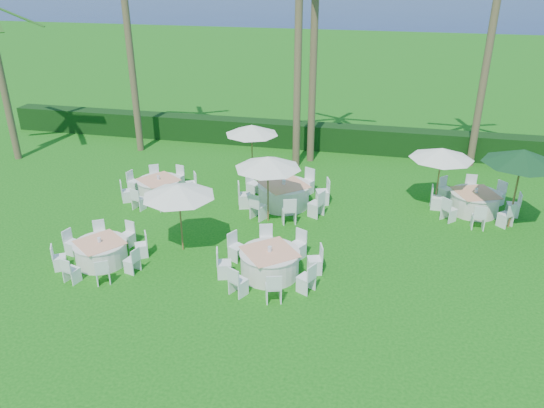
{
  "coord_description": "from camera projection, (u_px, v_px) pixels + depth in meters",
  "views": [
    {
      "loc": [
        2.57,
        -12.74,
        8.5
      ],
      "look_at": [
        -0.85,
        2.38,
        1.3
      ],
      "focal_mm": 35.0,
      "sensor_mm": 36.0,
      "label": 1
    }
  ],
  "objects": [
    {
      "name": "hedge",
      "position": [
        333.0,
        137.0,
        25.73
      ],
      "size": [
        34.0,
        1.0,
        1.2
      ],
      "primitive_type": "cube",
      "color": "black",
      "rests_on": "ground"
    },
    {
      "name": "ground",
      "position": [
        282.0,
        281.0,
        15.36
      ],
      "size": [
        120.0,
        120.0,
        0.0
      ],
      "primitive_type": "plane",
      "color": "#10560E",
      "rests_on": "ground"
    },
    {
      "name": "ocean",
      "position": [
        386.0,
        5.0,
        105.6
      ],
      "size": [
        260.0,
        260.0,
        0.0
      ],
      "primitive_type": "plane",
      "color": "#071348",
      "rests_on": "ground"
    },
    {
      "name": "banquet_table_d",
      "position": [
        159.0,
        188.0,
        20.63
      ],
      "size": [
        2.9,
        2.9,
        0.89
      ],
      "color": "silver",
      "rests_on": "ground"
    },
    {
      "name": "umbrella_a",
      "position": [
        178.0,
        190.0,
        16.15
      ],
      "size": [
        2.28,
        2.28,
        2.27
      ],
      "color": "brown",
      "rests_on": "ground"
    },
    {
      "name": "banquet_table_a",
      "position": [
        101.0,
        252.0,
        16.15
      ],
      "size": [
        2.78,
        2.78,
        0.86
      ],
      "color": "silver",
      "rests_on": "ground"
    },
    {
      "name": "umbrella_c",
      "position": [
        252.0,
        130.0,
        21.79
      ],
      "size": [
        2.22,
        2.22,
        2.3
      ],
      "color": "brown",
      "rests_on": "ground"
    },
    {
      "name": "umbrella_green",
      "position": [
        523.0,
        157.0,
        17.34
      ],
      "size": [
        2.57,
        2.57,
        2.85
      ],
      "color": "brown",
      "rests_on": "ground"
    },
    {
      "name": "palm_a",
      "position": [
        127.0,
        27.0,
        23.48
      ],
      "size": [
        4.34,
        4.3,
        10.5
      ],
      "color": "brown",
      "rests_on": "ground"
    },
    {
      "name": "palm_c",
      "position": [
        314.0,
        26.0,
        22.05
      ],
      "size": [
        4.32,
        4.32,
        10.91
      ],
      "color": "brown",
      "rests_on": "ground"
    },
    {
      "name": "umbrella_b",
      "position": [
        268.0,
        162.0,
        17.98
      ],
      "size": [
        2.31,
        2.31,
        2.42
      ],
      "color": "brown",
      "rests_on": "ground"
    },
    {
      "name": "banquet_table_e",
      "position": [
        284.0,
        194.0,
        19.9
      ],
      "size": [
        3.38,
        3.38,
        1.03
      ],
      "color": "silver",
      "rests_on": "ground"
    },
    {
      "name": "umbrella_d",
      "position": [
        442.0,
        153.0,
        19.1
      ],
      "size": [
        2.32,
        2.32,
        2.31
      ],
      "color": "brown",
      "rests_on": "ground"
    },
    {
      "name": "palm_b",
      "position": [
        298.0,
        50.0,
        21.83
      ],
      "size": [
        4.4,
        4.13,
        9.18
      ],
      "color": "brown",
      "rests_on": "ground"
    },
    {
      "name": "banquet_table_b",
      "position": [
        270.0,
        262.0,
        15.51
      ],
      "size": [
        3.07,
        3.07,
        0.94
      ],
      "color": "silver",
      "rests_on": "ground"
    },
    {
      "name": "banquet_table_f",
      "position": [
        474.0,
        202.0,
        19.37
      ],
      "size": [
        3.08,
        3.08,
        0.94
      ],
      "color": "silver",
      "rests_on": "ground"
    },
    {
      "name": "palm_f",
      "position": [
        1.0,
        75.0,
        23.17
      ],
      "size": [
        4.27,
        4.36,
        6.85
      ],
      "color": "brown",
      "rests_on": "ground"
    },
    {
      "name": "palm_d",
      "position": [
        489.0,
        46.0,
        21.78
      ],
      "size": [
        4.21,
        4.39,
        9.5
      ],
      "color": "brown",
      "rests_on": "ground"
    }
  ]
}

